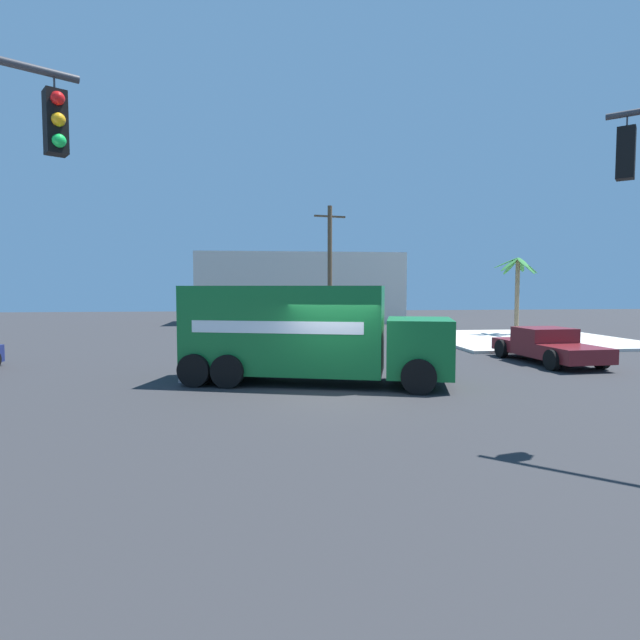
% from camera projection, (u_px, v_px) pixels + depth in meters
% --- Properties ---
extents(ground_plane, '(100.00, 100.00, 0.00)m').
position_uv_depth(ground_plane, '(333.00, 392.00, 14.35)').
color(ground_plane, '#2B2B2D').
extents(sidewalk_corner_far, '(10.72, 10.72, 0.14)m').
position_uv_depth(sidewalk_corner_far, '(525.00, 339.00, 28.48)').
color(sidewalk_corner_far, beige).
rests_on(sidewalk_corner_far, ground).
extents(delivery_truck, '(8.53, 4.74, 3.04)m').
position_uv_depth(delivery_truck, '(306.00, 333.00, 15.76)').
color(delivery_truck, '#146B2D').
rests_on(delivery_truck, ground).
extents(pickup_maroon, '(2.51, 5.31, 1.38)m').
position_uv_depth(pickup_maroon, '(547.00, 344.00, 20.00)').
color(pickup_maroon, maroon).
rests_on(pickup_maroon, ground).
extents(palm_tree_far, '(2.66, 2.64, 4.70)m').
position_uv_depth(palm_tree_far, '(517.00, 281.00, 30.76)').
color(palm_tree_far, '#7A6647').
rests_on(palm_tree_far, sidewalk_corner_far).
extents(utility_pole, '(2.17, 0.62, 8.41)m').
position_uv_depth(utility_pole, '(330.00, 267.00, 33.70)').
color(utility_pole, brown).
rests_on(utility_pole, ground).
extents(building_backdrop, '(17.08, 6.00, 5.85)m').
position_uv_depth(building_backdrop, '(300.00, 288.00, 43.17)').
color(building_backdrop, beige).
rests_on(building_backdrop, ground).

